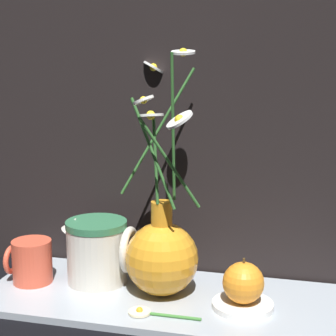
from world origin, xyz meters
TOP-DOWN VIEW (x-y plane):
  - ground_plane at (0.00, 0.00)m, footprint 6.00×6.00m
  - shelf at (0.00, 0.00)m, footprint 0.64×0.25m
  - vase_with_flowers at (-0.02, 0.01)m, footprint 0.16×0.26m
  - yellow_mug at (-0.26, -0.00)m, footprint 0.08×0.07m
  - ceramic_pitcher at (-0.14, 0.03)m, footprint 0.13×0.11m
  - saucer_plate at (0.12, -0.01)m, footprint 0.10×0.10m
  - orange_fruit at (0.12, -0.01)m, footprint 0.07×0.07m
  - loose_daisy at (-0.02, -0.08)m, footprint 0.12×0.04m

SIDE VIEW (x-z plane):
  - ground_plane at x=0.00m, z-range 0.00..0.00m
  - shelf at x=0.00m, z-range 0.00..0.01m
  - loose_daisy at x=-0.02m, z-range 0.01..0.02m
  - saucer_plate at x=0.12m, z-range 0.01..0.02m
  - yellow_mug at x=-0.26m, z-range 0.01..0.09m
  - orange_fruit at x=0.12m, z-range 0.02..0.09m
  - ceramic_pitcher at x=-0.14m, z-range 0.01..0.14m
  - vase_with_flowers at x=-0.02m, z-range -0.12..0.29m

